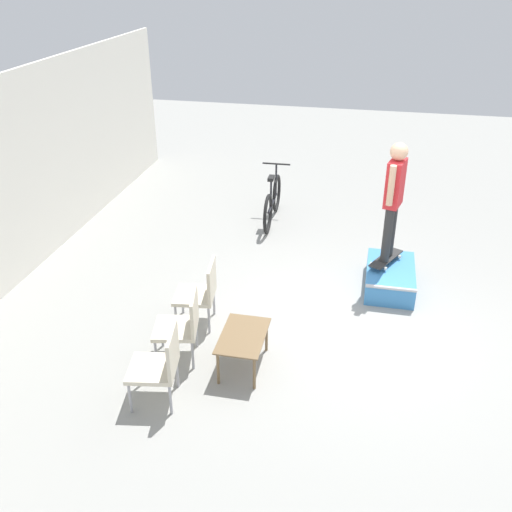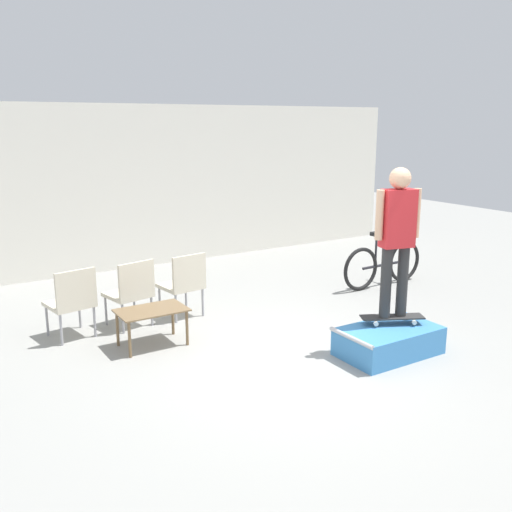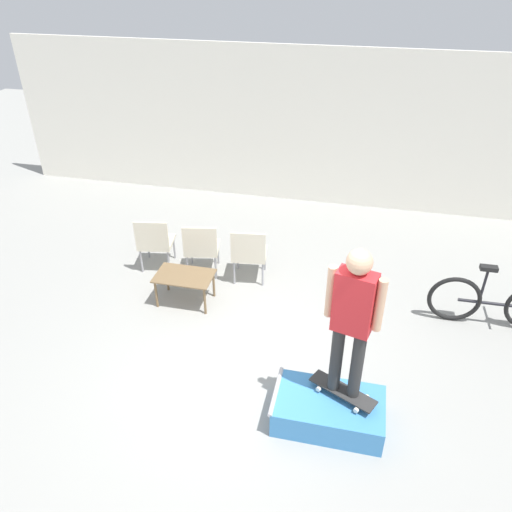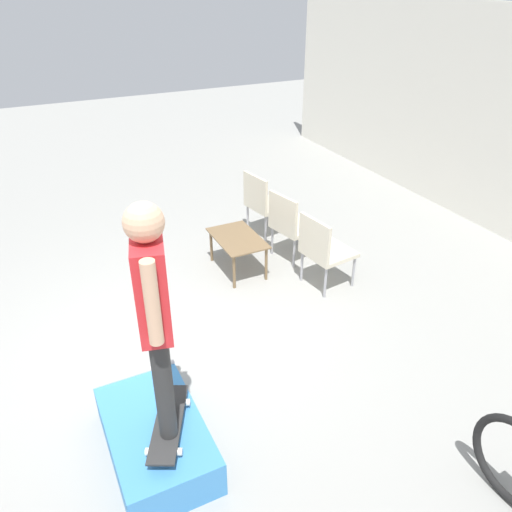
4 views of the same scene
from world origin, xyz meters
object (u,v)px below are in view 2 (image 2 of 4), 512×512
Objects in this scene: skate_ramp_box at (388,341)px; patio_chair_center at (131,290)px; skateboard_on_ramp at (392,317)px; bicycle at (383,264)px; patio_chair_right at (184,282)px; patio_chair_left at (72,299)px; coffee_table at (152,314)px; person_skater at (397,230)px.

patio_chair_center is (-2.25, 2.48, 0.35)m from skate_ramp_box.
skateboard_on_ramp is 2.79m from bicycle.
bicycle is at bearing 164.24° from patio_chair_center.
skate_ramp_box is at bearing 113.66° from patio_chair_right.
skateboard_on_ramp is (0.13, 0.08, 0.25)m from skate_ramp_box.
skate_ramp_box is at bearing 131.20° from patio_chair_left.
skate_ramp_box is at bearing -119.78° from skateboard_on_ramp.
skate_ramp_box is 1.45× the size of coffee_table.
patio_chair_right is (-1.48, 2.48, 0.35)m from skate_ramp_box.
person_skater is 4.07m from patio_chair_left.
person_skater is at bearing -133.21° from bicycle.
coffee_table is 0.48× the size of bicycle.
patio_chair_left reaches higher than skateboard_on_ramp.
person_skater reaches higher than skate_ramp_box.
patio_chair_center reaches higher than skate_ramp_box.
bicycle reaches higher than coffee_table.
coffee_table reaches higher than skateboard_on_ramp.
patio_chair_left is 0.77m from patio_chair_center.
skateboard_on_ramp is 0.82× the size of patio_chair_center.
skateboard_on_ramp is 2.89m from patio_chair_right.
skateboard_on_ramp is 0.44× the size of bicycle.
person_skater is 1.92× the size of patio_chair_right.
skateboard_on_ramp is 0.82× the size of patio_chair_left.
patio_chair_left is at bearing 175.23° from bicycle.
bicycle is (1.87, 2.07, -0.03)m from skateboard_on_ramp.
skate_ramp_box is at bearing -131.95° from person_skater.
patio_chair_left is (-3.02, 2.48, 0.35)m from skate_ramp_box.
coffee_table is at bearing 77.15° from patio_chair_center.
coffee_table is at bearing -175.37° from bicycle.
bicycle reaches higher than patio_chair_center.
skate_ramp_box is 1.59× the size of skateboard_on_ramp.
skateboard_on_ramp is 1.06m from person_skater.
coffee_table is at bearing 125.79° from patio_chair_left.
patio_chair_center is at bearing 161.11° from skateboard_on_ramp.
skate_ramp_box is at bearing 120.72° from patio_chair_center.
patio_chair_center is (0.02, 0.75, 0.11)m from coffee_table.
skateboard_on_ramp is 0.43× the size of person_skater.
person_skater is (-0.00, 0.00, 1.06)m from skateboard_on_ramp.
person_skater reaches higher than coffee_table.
patio_chair_center reaches higher than coffee_table.
person_skater is 1.92× the size of patio_chair_center.
skate_ramp_box is 1.31× the size of patio_chair_left.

